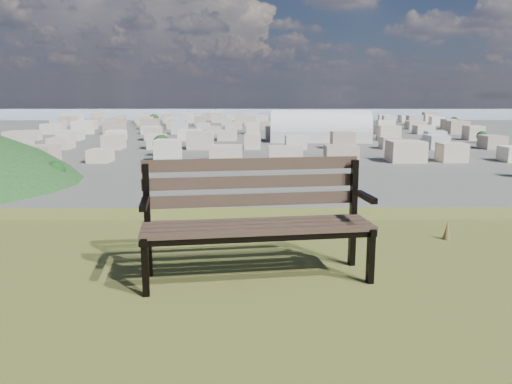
{
  "coord_description": "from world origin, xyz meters",
  "views": [
    {
      "loc": [
        0.49,
        -1.52,
        26.39
      ],
      "look_at": [
        0.53,
        4.12,
        25.3
      ],
      "focal_mm": 35.0,
      "sensor_mm": 36.0,
      "label": 1
    }
  ],
  "objects": [
    {
      "name": "park_bench",
      "position": [
        0.51,
        2.22,
        25.51
      ],
      "size": [
        1.79,
        0.8,
        0.9
      ],
      "rotation": [
        0.0,
        0.0,
        0.14
      ],
      "color": "#463728",
      "rests_on": "hilltop_mesa"
    },
    {
      "name": "arena",
      "position": [
        39.85,
        290.81,
        5.68
      ],
      "size": [
        58.66,
        28.04,
        24.11
      ],
      "rotation": [
        0.0,
        0.0,
        -0.07
      ],
      "color": "beige",
      "rests_on": "ground"
    },
    {
      "name": "city_blocks",
      "position": [
        0.0,
        394.44,
        3.5
      ],
      "size": [
        395.0,
        361.0,
        7.0
      ],
      "color": "beige",
      "rests_on": "ground"
    },
    {
      "name": "city_trees",
      "position": [
        -26.39,
        319.0,
        4.83
      ],
      "size": [
        406.52,
        387.2,
        9.98
      ],
      "color": "#2E2317",
      "rests_on": "ground"
    },
    {
      "name": "bay_water",
      "position": [
        0.0,
        900.0,
        0.0
      ],
      "size": [
        2400.0,
        700.0,
        0.12
      ],
      "primitive_type": "cube",
      "color": "#889FAD",
      "rests_on": "ground"
    },
    {
      "name": "far_hills",
      "position": [
        -60.92,
        1402.93,
        25.47
      ],
      "size": [
        2050.0,
        340.0,
        60.0
      ],
      "color": "#99AABE",
      "rests_on": "ground"
    }
  ]
}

